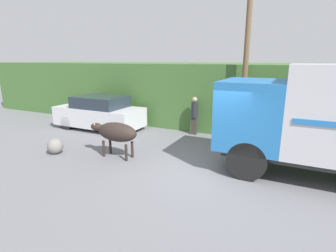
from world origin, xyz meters
The scene contains 7 objects.
ground_plane centered at (0.00, 0.00, 0.00)m, with size 60.00×60.00×0.00m, color slate.
hillside_embankment centered at (0.00, 7.33, 1.55)m, with size 32.00×6.83×3.11m.
brown_cow centered at (-3.13, -0.25, 0.89)m, with size 1.90×0.66×1.23m.
parked_suv centered at (-6.22, 2.51, 0.78)m, with size 4.30×1.88×1.61m.
pedestrian_on_hill centered at (-1.71, 3.59, 0.96)m, with size 0.30×0.30×1.70m.
utility_pole centered at (0.38, 3.57, 3.55)m, with size 0.90×0.21×6.85m.
roadside_rock centered at (-5.32, -0.97, 0.28)m, with size 0.56×0.56×0.56m.
Camera 1 is at (2.28, -7.23, 3.32)m, focal length 28.00 mm.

